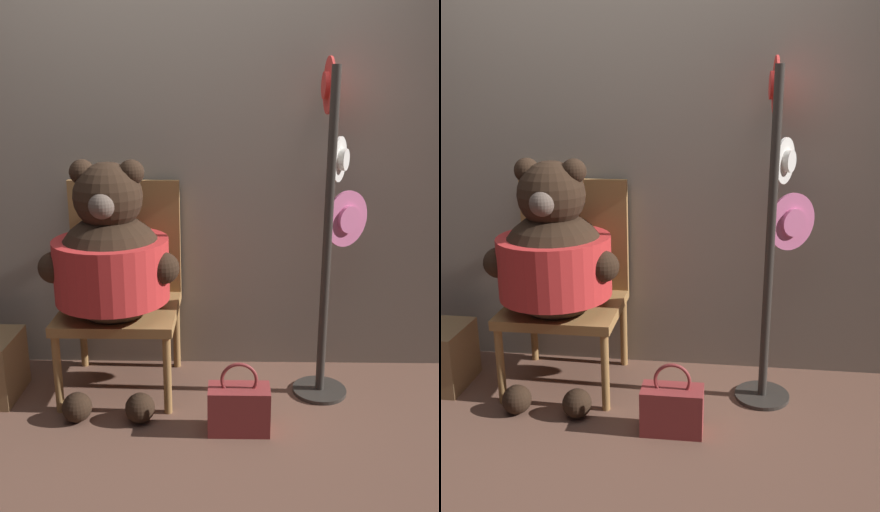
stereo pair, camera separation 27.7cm
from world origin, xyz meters
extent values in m
plane|color=brown|center=(0.00, 0.00, 0.00)|extent=(14.00, 14.00, 0.00)
cube|color=gray|center=(0.00, 0.68, 1.10)|extent=(8.00, 0.10, 2.20)
cylinder|color=#9E703D|center=(-0.52, 0.08, 0.20)|extent=(0.04, 0.04, 0.40)
cylinder|color=#9E703D|center=(0.01, 0.08, 0.20)|extent=(0.04, 0.04, 0.40)
cylinder|color=#9E703D|center=(-0.52, 0.57, 0.20)|extent=(0.04, 0.04, 0.40)
cylinder|color=#9E703D|center=(0.01, 0.57, 0.20)|extent=(0.04, 0.04, 0.40)
cube|color=#9E703D|center=(-0.26, 0.33, 0.43)|extent=(0.59, 0.55, 0.05)
cube|color=#9E703D|center=(-0.26, 0.58, 0.76)|extent=(0.59, 0.04, 0.62)
sphere|color=black|center=(-0.27, 0.24, 0.69)|extent=(0.55, 0.55, 0.55)
cylinder|color=red|center=(-0.27, 0.24, 0.69)|extent=(0.56, 0.56, 0.30)
sphere|color=black|center=(-0.27, 0.24, 1.04)|extent=(0.33, 0.33, 0.33)
sphere|color=black|center=(-0.38, 0.24, 1.16)|extent=(0.12, 0.12, 0.12)
sphere|color=black|center=(-0.15, 0.24, 1.16)|extent=(0.12, 0.12, 0.12)
sphere|color=brown|center=(-0.27, 0.10, 1.03)|extent=(0.12, 0.12, 0.12)
sphere|color=black|center=(-0.53, 0.18, 0.72)|extent=(0.15, 0.15, 0.15)
sphere|color=black|center=(-0.01, 0.18, 0.72)|extent=(0.15, 0.15, 0.15)
sphere|color=black|center=(-0.42, 0.00, 0.07)|extent=(0.14, 0.14, 0.14)
sphere|color=black|center=(-0.12, 0.00, 0.07)|extent=(0.14, 0.14, 0.14)
cylinder|color=#332D28|center=(0.78, 0.29, 0.01)|extent=(0.28, 0.28, 0.02)
cylinder|color=#332D28|center=(0.78, 0.29, 0.82)|extent=(0.04, 0.04, 1.64)
cylinder|color=silver|center=(0.84, 0.40, 1.20)|extent=(0.11, 0.20, 0.22)
cylinder|color=silver|center=(0.84, 0.40, 1.20)|extent=(0.11, 0.13, 0.11)
cylinder|color=red|center=(0.78, 0.46, 1.55)|extent=(0.02, 0.27, 0.27)
cylinder|color=red|center=(0.78, 0.46, 1.55)|extent=(0.06, 0.13, 0.13)
cylinder|color=#D16693|center=(0.88, 0.36, 0.92)|extent=(0.24, 0.17, 0.28)
cylinder|color=#D16693|center=(0.88, 0.36, 0.92)|extent=(0.14, 0.12, 0.13)
cube|color=maroon|center=(0.35, -0.07, 0.11)|extent=(0.28, 0.14, 0.22)
torus|color=maroon|center=(0.35, -0.07, 0.26)|extent=(0.17, 0.02, 0.17)
camera|label=1|loc=(0.31, -2.40, 1.52)|focal=40.00mm
camera|label=2|loc=(0.58, -2.38, 1.52)|focal=40.00mm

